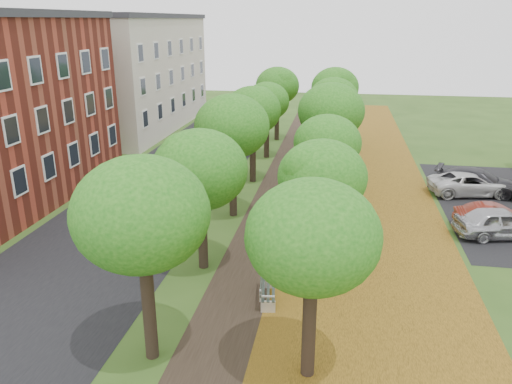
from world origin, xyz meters
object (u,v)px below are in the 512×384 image
at_px(car_silver, 501,223).
at_px(car_red, 496,218).
at_px(car_grey, 478,181).
at_px(bench, 267,289).
at_px(car_white, 470,184).

relative_size(car_silver, car_red, 1.12).
xyz_separation_m(car_red, car_grey, (0.54, 5.86, 0.08)).
distance_m(bench, car_silver, 12.66).
distance_m(car_red, car_grey, 5.88).
height_order(car_silver, car_grey, car_silver).
bearing_deg(car_red, car_silver, 179.43).
height_order(bench, car_red, car_red).
distance_m(car_silver, car_grey, 6.74).
bearing_deg(car_silver, bench, 114.52).
height_order(car_silver, car_white, car_silver).
relative_size(car_silver, car_white, 0.89).
height_order(car_red, car_white, car_white).
distance_m(bench, car_red, 13.19).
bearing_deg(car_grey, bench, 161.49).
bearing_deg(car_red, car_white, -0.57).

